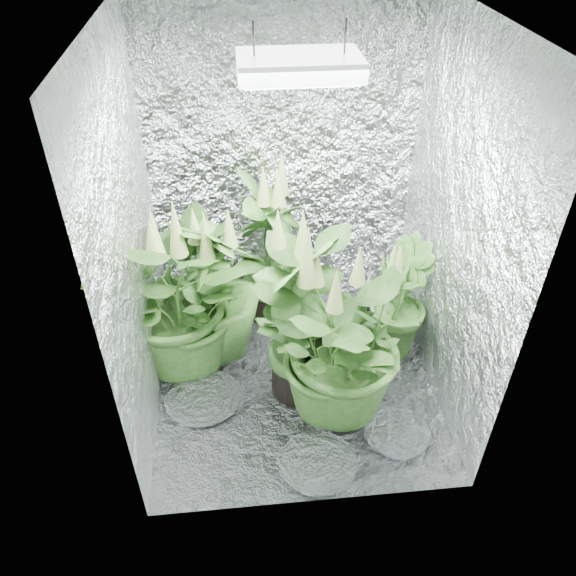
% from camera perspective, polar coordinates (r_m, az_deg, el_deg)
% --- Properties ---
extents(ground, '(1.60, 1.60, 0.00)m').
position_cam_1_polar(ground, '(3.41, 0.78, -9.30)').
color(ground, silver).
rests_on(ground, ground).
extents(walls, '(1.62, 1.62, 2.00)m').
position_cam_1_polar(walls, '(2.77, 0.95, 4.94)').
color(walls, silver).
rests_on(walls, ground).
extents(ceiling, '(1.60, 1.60, 0.01)m').
position_cam_1_polar(ceiling, '(2.38, 1.22, 25.63)').
color(ceiling, silver).
rests_on(ceiling, walls).
extents(grow_lamp, '(0.50, 0.30, 0.22)m').
position_cam_1_polar(grow_lamp, '(2.42, 1.16, 21.60)').
color(grow_lamp, gray).
rests_on(grow_lamp, ceiling).
extents(plant_a, '(1.17, 1.17, 1.12)m').
position_cam_1_polar(plant_a, '(3.22, -10.97, -0.72)').
color(plant_a, black).
rests_on(plant_a, ground).
extents(plant_b, '(0.69, 0.69, 1.13)m').
position_cam_1_polar(plant_b, '(3.56, -2.06, 3.91)').
color(plant_b, black).
rests_on(plant_b, ground).
extents(plant_c, '(0.47, 0.47, 0.84)m').
position_cam_1_polar(plant_c, '(3.43, 11.11, -1.30)').
color(plant_c, black).
rests_on(plant_c, ground).
extents(plant_d, '(0.74, 0.74, 1.04)m').
position_cam_1_polar(plant_d, '(3.32, -7.54, -0.21)').
color(plant_d, black).
rests_on(plant_d, ground).
extents(plant_e, '(0.92, 0.92, 1.07)m').
position_cam_1_polar(plant_e, '(2.90, 5.08, -5.82)').
color(plant_e, black).
rests_on(plant_e, ground).
extents(plant_f, '(0.79, 0.79, 1.17)m').
position_cam_1_polar(plant_f, '(3.00, 1.21, -3.17)').
color(plant_f, black).
rests_on(plant_f, ground).
extents(circulation_fan, '(0.20, 0.34, 0.40)m').
position_cam_1_polar(circulation_fan, '(3.79, 8.58, -0.70)').
color(circulation_fan, black).
rests_on(circulation_fan, ground).
extents(plant_label, '(0.05, 0.04, 0.07)m').
position_cam_1_polar(plant_label, '(3.03, 6.00, -8.97)').
color(plant_label, white).
rests_on(plant_label, plant_e).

